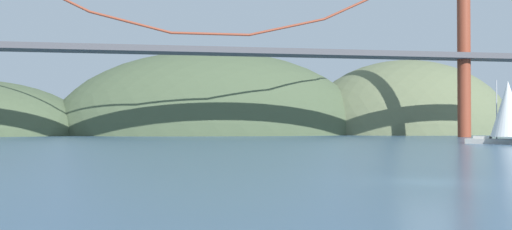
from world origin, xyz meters
name	(u,v)px	position (x,y,z in m)	size (l,w,h in m)	color
ground_plane	(429,182)	(0.00, 0.00, 0.00)	(360.00, 360.00, 0.00)	#385670
headland_right	(408,134)	(60.00, 135.00, 0.00)	(60.32, 44.00, 42.03)	#5B6647
headland_center	(214,135)	(5.00, 135.00, 0.00)	(84.42, 44.00, 44.87)	#425138
suspension_bridge	(211,42)	(0.00, 95.00, 19.18)	(145.97, 6.00, 43.21)	brown
sailboat_white_mainsail	(507,111)	(34.87, 48.13, 4.45)	(7.69, 7.74, 8.59)	#B7B2A8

